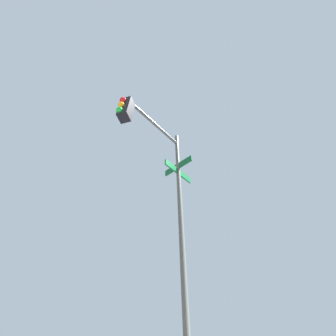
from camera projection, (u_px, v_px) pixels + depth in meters
traffic_signal_near at (156, 162)px, 4.65m from camera, size 1.52×2.55×6.32m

